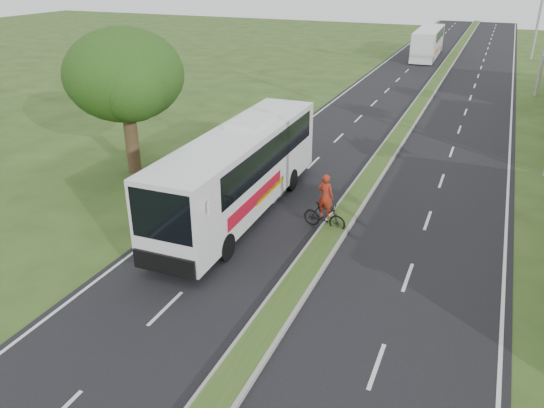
% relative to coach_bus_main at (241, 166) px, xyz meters
% --- Properties ---
extents(ground, '(180.00, 180.00, 0.00)m').
position_rel_coach_bus_main_xyz_m(ground, '(4.41, -7.60, -2.23)').
color(ground, '#304419').
rests_on(ground, ground).
extents(road_asphalt, '(14.00, 160.00, 0.02)m').
position_rel_coach_bus_main_xyz_m(road_asphalt, '(4.41, 12.40, -2.22)').
color(road_asphalt, black).
rests_on(road_asphalt, ground).
extents(median_strip, '(1.20, 160.00, 0.18)m').
position_rel_coach_bus_main_xyz_m(median_strip, '(4.41, 12.40, -2.13)').
color(median_strip, gray).
rests_on(median_strip, ground).
extents(lane_edge_left, '(0.12, 160.00, 0.01)m').
position_rel_coach_bus_main_xyz_m(lane_edge_left, '(-2.29, 12.40, -2.23)').
color(lane_edge_left, silver).
rests_on(lane_edge_left, ground).
extents(lane_edge_right, '(0.12, 160.00, 0.01)m').
position_rel_coach_bus_main_xyz_m(lane_edge_right, '(11.11, 12.40, -2.23)').
color(lane_edge_right, silver).
rests_on(lane_edge_right, ground).
extents(shade_tree, '(6.30, 6.00, 7.54)m').
position_rel_coach_bus_main_xyz_m(shade_tree, '(-7.70, 2.42, 2.80)').
color(shade_tree, '#473321').
rests_on(shade_tree, ground).
extents(utility_pole_d, '(1.60, 0.28, 10.50)m').
position_rel_coach_bus_main_xyz_m(utility_pole_d, '(12.91, 50.40, 3.19)').
color(utility_pole_d, gray).
rests_on(utility_pole_d, ground).
extents(coach_bus_main, '(2.89, 12.60, 4.05)m').
position_rel_coach_bus_main_xyz_m(coach_bus_main, '(0.00, 0.00, 0.00)').
color(coach_bus_main, white).
rests_on(coach_bus_main, ground).
extents(coach_bus_far, '(2.75, 11.42, 3.31)m').
position_rel_coach_bus_main_xyz_m(coach_bus_far, '(1.54, 46.68, -0.35)').
color(coach_bus_far, white).
rests_on(coach_bus_far, ground).
extents(motorcyclist, '(1.98, 0.79, 2.48)m').
position_rel_coach_bus_main_xyz_m(motorcyclist, '(3.94, -0.09, -1.33)').
color(motorcyclist, black).
rests_on(motorcyclist, ground).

